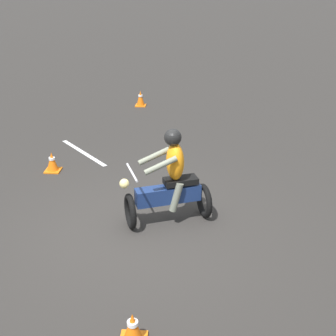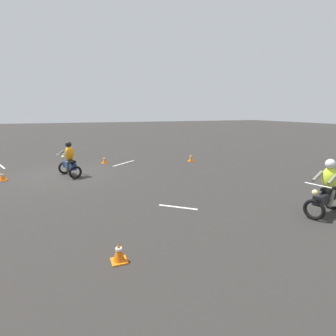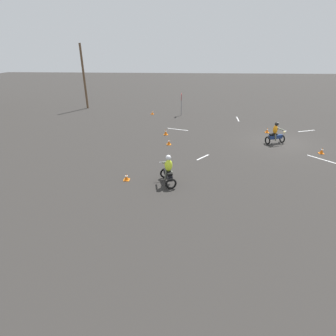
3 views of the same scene
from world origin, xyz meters
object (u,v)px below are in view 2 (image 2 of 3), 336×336
traffic_cone_far_right (119,253)px  motorcycle_rider_foreground (69,161)px  motorcycle_rider_background (326,191)px  traffic_cone_near_left (2,176)px  traffic_cone_mid_center (104,160)px  traffic_cone_far_left (191,158)px

traffic_cone_far_right → motorcycle_rider_foreground: bearing=-84.5°
motorcycle_rider_background → traffic_cone_near_left: 12.53m
motorcycle_rider_background → traffic_cone_far_right: (6.17, 0.32, -0.53)m
traffic_cone_far_right → traffic_cone_mid_center: bearing=-96.3°
traffic_cone_far_left → motorcycle_rider_background: bearing=90.0°
traffic_cone_mid_center → traffic_cone_far_right: traffic_cone_mid_center is taller
motorcycle_rider_background → traffic_cone_near_left: motorcycle_rider_background is taller
traffic_cone_near_left → traffic_cone_far_right: (-3.56, 8.20, 0.00)m
traffic_cone_near_left → motorcycle_rider_foreground: bearing=174.7°
motorcycle_rider_foreground → traffic_cone_mid_center: bearing=32.9°
traffic_cone_mid_center → traffic_cone_far_left: (-5.00, 1.28, 0.03)m
motorcycle_rider_background → traffic_cone_far_left: size_ratio=3.50×
traffic_cone_near_left → motorcycle_rider_background: bearing=141.0°
motorcycle_rider_background → traffic_cone_far_right: motorcycle_rider_background is taller
motorcycle_rider_background → traffic_cone_far_right: bearing=76.0°
motorcycle_rider_foreground → traffic_cone_far_left: motorcycle_rider_foreground is taller
traffic_cone_far_right → traffic_cone_near_left: bearing=-66.5°
motorcycle_rider_foreground → motorcycle_rider_background: same height
traffic_cone_far_right → traffic_cone_far_left: traffic_cone_far_left is taller
motorcycle_rider_background → traffic_cone_far_left: bearing=-17.0°
motorcycle_rider_background → traffic_cone_far_left: motorcycle_rider_background is taller
traffic_cone_far_left → traffic_cone_mid_center: bearing=-14.3°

